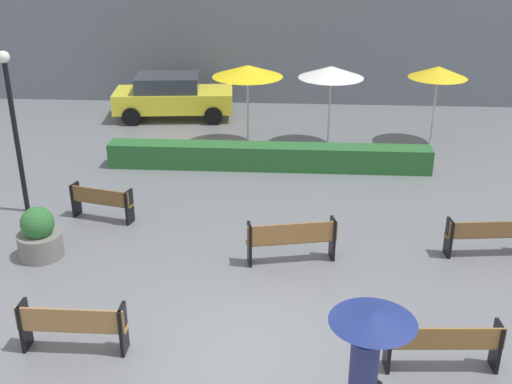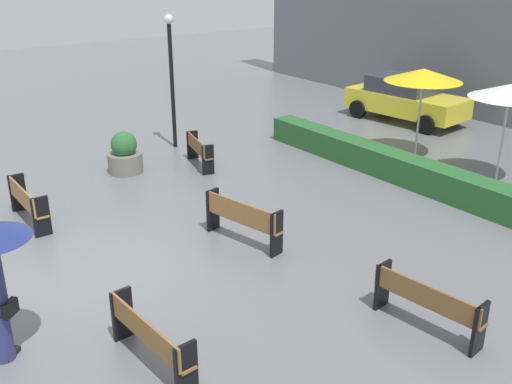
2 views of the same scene
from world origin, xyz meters
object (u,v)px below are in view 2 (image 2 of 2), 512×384
object	(u,v)px
planter_pot	(125,155)
parked_car	(405,98)
lamp_post	(171,68)
patio_umbrella_yellow	(423,75)
patio_umbrella_white	(510,91)
bench_mid_center	(242,218)
bench_far_left	(199,149)
bench_near_right	(149,336)
bench_near_left	(27,201)
bench_far_right	(427,302)

from	to	relation	value
planter_pot	parked_car	xyz separation A→B (m)	(0.96, 10.33, 0.33)
lamp_post	patio_umbrella_yellow	bearing A→B (deg)	45.24
patio_umbrella_yellow	patio_umbrella_white	size ratio (longest dim) A/B	1.01
bench_mid_center	bench_far_left	bearing A→B (deg)	158.93
bench_mid_center	bench_near_right	bearing A→B (deg)	-53.84
bench_near_right	parked_car	xyz separation A→B (m)	(-6.84, 13.57, 0.30)
planter_pot	lamp_post	bearing A→B (deg)	118.58
bench_near_right	patio_umbrella_white	world-z (taller)	patio_umbrella_white
lamp_post	patio_umbrella_white	bearing A→B (deg)	34.84
bench_near_left	planter_pot	size ratio (longest dim) A/B	1.57
bench_far_left	parked_car	size ratio (longest dim) A/B	0.37
bench_mid_center	parked_car	xyz separation A→B (m)	(-4.40, 10.23, 0.26)
bench_far_right	planter_pot	bearing A→B (deg)	-176.10
bench_near_right	bench_far_left	size ratio (longest dim) A/B	1.17
lamp_post	patio_umbrella_yellow	world-z (taller)	lamp_post
bench_mid_center	patio_umbrella_yellow	xyz separation A→B (m)	(-1.46, 7.28, 1.86)
bench_far_right	patio_umbrella_white	bearing A→B (deg)	114.44
bench_far_left	lamp_post	world-z (taller)	lamp_post
patio_umbrella_yellow	lamp_post	bearing A→B (deg)	-134.76
parked_car	planter_pot	bearing A→B (deg)	-95.31
bench_near_left	patio_umbrella_white	size ratio (longest dim) A/B	0.70
bench_far_right	patio_umbrella_yellow	bearing A→B (deg)	130.14
lamp_post	bench_far_right	bearing A→B (deg)	-8.27
bench_far_left	bench_far_right	distance (m)	8.85
bench_near_right	patio_umbrella_white	size ratio (longest dim) A/B	0.73
patio_umbrella_white	parked_car	world-z (taller)	patio_umbrella_white
bench_mid_center	bench_near_left	world-z (taller)	bench_mid_center
bench_far_left	patio_umbrella_white	size ratio (longest dim) A/B	0.62
parked_car	lamp_post	bearing A→B (deg)	-104.98
bench_near_right	patio_umbrella_yellow	bearing A→B (deg)	110.18
bench_near_left	lamp_post	size ratio (longest dim) A/B	0.45
bench_near_left	patio_umbrella_yellow	distance (m)	10.89
bench_mid_center	planter_pot	bearing A→B (deg)	-178.99
bench_far_left	planter_pot	bearing A→B (deg)	-113.41
bench_near_left	parked_car	bearing A→B (deg)	93.46
bench_mid_center	parked_car	size ratio (longest dim) A/B	0.44
bench_far_left	patio_umbrella_white	xyz separation A→B (m)	(5.64, 5.69, 1.88)
bench_near_right	planter_pot	bearing A→B (deg)	157.44
bench_mid_center	planter_pot	xyz separation A→B (m)	(-5.37, -0.09, -0.07)
planter_pot	patio_umbrella_yellow	size ratio (longest dim) A/B	0.44
patio_umbrella_yellow	bench_mid_center	bearing A→B (deg)	-78.63
planter_pot	patio_umbrella_white	xyz separation A→B (m)	(6.44, 7.54, 1.89)
bench_near_left	bench_near_right	bearing A→B (deg)	-0.96
bench_far_right	parked_car	bearing A→B (deg)	131.66
patio_umbrella_yellow	parked_car	xyz separation A→B (m)	(-2.94, 2.95, -1.60)
lamp_post	parked_car	bearing A→B (deg)	75.02
patio_umbrella_yellow	parked_car	bearing A→B (deg)	134.88
parked_car	patio_umbrella_yellow	bearing A→B (deg)	-45.12
bench_near_right	bench_far_right	xyz separation A→B (m)	(1.77, 3.89, -0.01)
bench_mid_center	planter_pot	distance (m)	5.37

